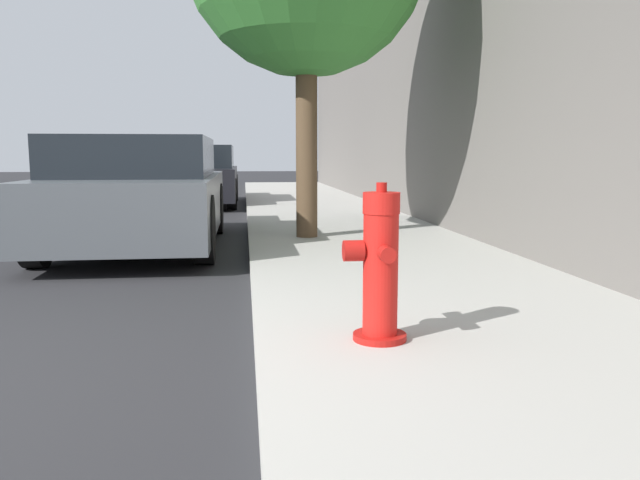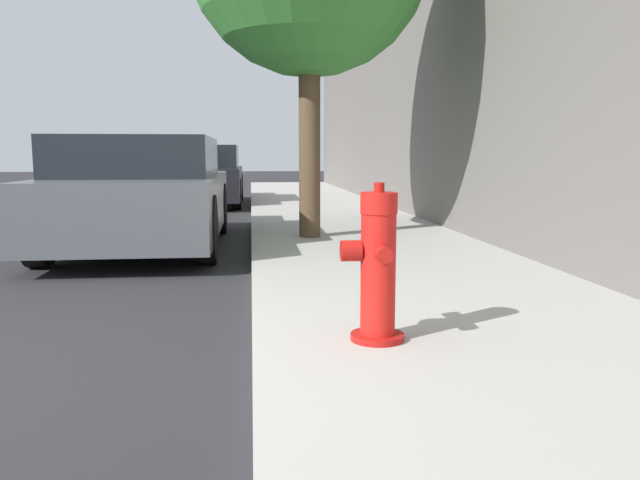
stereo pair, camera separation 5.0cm
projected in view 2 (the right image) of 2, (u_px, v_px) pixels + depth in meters
sidewalk_slab at (519, 367)px, 3.14m from camera, size 2.67×40.00×0.12m
fire_hydrant at (377, 268)px, 3.34m from camera, size 0.35×0.37×0.86m
parked_car_near at (144, 193)px, 7.48m from camera, size 1.85×4.14×1.32m
parked_car_mid at (203, 176)px, 13.82m from camera, size 1.71×3.99×1.32m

